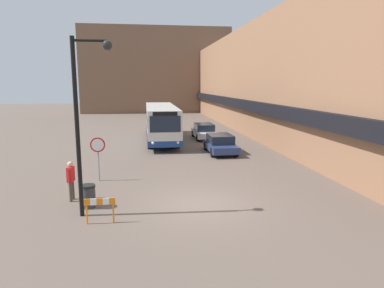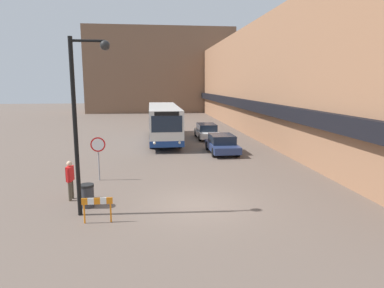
% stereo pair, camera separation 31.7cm
% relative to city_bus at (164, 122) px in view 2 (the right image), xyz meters
% --- Properties ---
extents(ground_plane, '(160.00, 160.00, 0.00)m').
position_rel_city_bus_xyz_m(ground_plane, '(0.79, -16.77, -1.70)').
color(ground_plane, '#66564C').
extents(building_row_right, '(5.50, 60.00, 10.62)m').
position_rel_city_bus_xyz_m(building_row_right, '(10.77, 7.23, 3.59)').
color(building_row_right, '#996B4C').
rests_on(building_row_right, ground_plane).
extents(building_backdrop_far, '(26.00, 8.00, 14.75)m').
position_rel_city_bus_xyz_m(building_backdrop_far, '(0.79, 33.47, 5.68)').
color(building_backdrop_far, brown).
rests_on(building_backdrop_far, ground_plane).
extents(city_bus, '(2.54, 12.31, 3.09)m').
position_rel_city_bus_xyz_m(city_bus, '(0.00, 0.00, 0.00)').
color(city_bus, silver).
rests_on(city_bus, ground_plane).
extents(parked_car_front, '(1.92, 4.25, 1.35)m').
position_rel_city_bus_xyz_m(parked_car_front, '(3.99, -6.22, -1.01)').
color(parked_car_front, navy).
rests_on(parked_car_front, ground_plane).
extents(parked_car_middle, '(1.86, 4.47, 1.36)m').
position_rel_city_bus_xyz_m(parked_car_middle, '(3.99, 0.66, -1.01)').
color(parked_car_middle, silver).
rests_on(parked_car_middle, ground_plane).
extents(stop_sign, '(0.76, 0.08, 2.29)m').
position_rel_city_bus_xyz_m(stop_sign, '(-3.86, -12.53, -0.04)').
color(stop_sign, gray).
rests_on(stop_sign, ground_plane).
extents(street_lamp, '(1.46, 0.36, 6.64)m').
position_rel_city_bus_xyz_m(street_lamp, '(-3.63, -17.39, 2.39)').
color(street_lamp, black).
rests_on(street_lamp, ground_plane).
extents(pedestrian, '(0.27, 0.56, 1.73)m').
position_rel_city_bus_xyz_m(pedestrian, '(-4.64, -15.53, -0.66)').
color(pedestrian, brown).
rests_on(pedestrian, ground_plane).
extents(trash_bin, '(0.59, 0.59, 0.95)m').
position_rel_city_bus_xyz_m(trash_bin, '(-3.79, -16.50, -1.22)').
color(trash_bin, '#38383D').
rests_on(trash_bin, ground_plane).
extents(construction_barricade, '(1.10, 0.06, 0.94)m').
position_rel_city_bus_xyz_m(construction_barricade, '(-3.11, -18.24, -1.03)').
color(construction_barricade, orange).
rests_on(construction_barricade, ground_plane).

